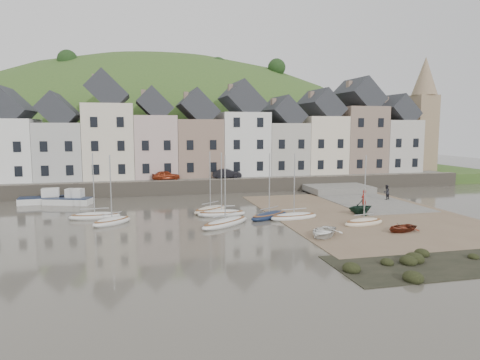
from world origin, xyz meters
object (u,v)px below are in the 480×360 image
object	(u,v)px
rowboat_red	(401,228)
car_right	(227,173)
sailboat_0	(95,216)
person_red	(364,199)
rowboat_green	(360,207)
car_left	(166,175)
rowboat_white	(323,232)
person_dark	(386,192)

from	to	relation	value
rowboat_red	car_right	xyz separation A→B (m)	(-8.90, 26.68, 1.88)
sailboat_0	person_red	distance (m)	26.87
rowboat_green	car_left	bearing A→B (deg)	-147.52
rowboat_green	car_right	distance (m)	21.55
rowboat_green	car_right	world-z (taller)	car_right
car_left	car_right	bearing A→B (deg)	-99.04
rowboat_white	car_left	xyz separation A→B (m)	(-10.22, 26.72, 1.79)
person_red	rowboat_white	bearing A→B (deg)	12.58
sailboat_0	car_right	xyz separation A→B (m)	(15.83, 15.39, 1.98)
sailboat_0	car_left	distance (m)	17.30
car_left	rowboat_red	bearing A→B (deg)	-156.44
sailboat_0	rowboat_white	distance (m)	21.18
rowboat_green	person_dark	world-z (taller)	person_dark
sailboat_0	rowboat_white	world-z (taller)	sailboat_0
rowboat_green	car_left	world-z (taller)	car_left
rowboat_green	car_right	xyz separation A→B (m)	(-9.20, 19.44, 1.47)
rowboat_green	car_left	xyz separation A→B (m)	(-17.37, 19.44, 1.44)
person_red	car_left	xyz separation A→B (m)	(-19.15, 16.89, 1.15)
sailboat_0	person_dark	distance (m)	32.20
person_dark	car_left	xyz separation A→B (m)	(-24.41, 12.68, 1.24)
rowboat_green	car_right	bearing A→B (deg)	-163.97
rowboat_green	rowboat_red	distance (m)	7.27
car_right	rowboat_red	bearing A→B (deg)	-153.82
rowboat_white	person_dark	world-z (taller)	person_dark
car_left	person_red	bearing A→B (deg)	-140.44
rowboat_white	person_red	xyz separation A→B (m)	(8.93, 9.83, 0.65)
car_right	sailboat_0	bearing A→B (deg)	141.92
sailboat_0	car_left	xyz separation A→B (m)	(7.67, 15.39, 1.95)
rowboat_red	person_dark	bearing A→B (deg)	134.32
person_dark	car_right	world-z (taller)	car_right
rowboat_red	car_left	distance (m)	31.73
sailboat_0	rowboat_green	world-z (taller)	sailboat_0
sailboat_0	person_red	bearing A→B (deg)	-3.20
rowboat_white	car_left	size ratio (longest dim) A/B	0.96
person_dark	rowboat_green	bearing A→B (deg)	22.09
rowboat_green	rowboat_red	world-z (taller)	rowboat_green
rowboat_white	sailboat_0	bearing A→B (deg)	-170.10
sailboat_0	car_right	world-z (taller)	sailboat_0
person_red	car_left	size ratio (longest dim) A/B	0.53
sailboat_0	car_right	size ratio (longest dim) A/B	1.63
rowboat_white	rowboat_red	size ratio (longest dim) A/B	1.19
car_left	car_right	size ratio (longest dim) A/B	0.93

